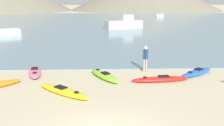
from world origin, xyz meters
TOP-DOWN VIEW (x-y plane):
  - bay_water at (0.00, 43.81)m, footprint 160.00×70.00m
  - kayak_on_sand_1 at (3.31, 6.19)m, footprint 3.41×0.99m
  - kayak_on_sand_4 at (0.13, 6.92)m, footprint 2.00×2.94m
  - kayak_on_sand_5 at (-4.18, 7.94)m, footprint 1.44×3.02m
  - kayak_on_sand_7 at (-1.91, 4.41)m, footprint 3.06×2.75m
  - kayak_on_sand_8 at (5.87, 7.49)m, footprint 2.66×2.32m
  - person_near_waterline at (2.76, 8.32)m, footprint 0.34×0.30m
  - moored_boat_0 at (15.08, 59.83)m, footprint 3.33×6.15m
  - moored_boat_2 at (3.39, 33.13)m, footprint 6.16×4.01m
  - moored_boat_3 at (-13.00, 25.91)m, footprint 4.98×4.18m

SIDE VIEW (x-z plane):
  - bay_water at x=0.00m, z-range 0.00..0.06m
  - kayak_on_sand_7 at x=-1.91m, z-range -0.02..0.32m
  - kayak_on_sand_1 at x=3.31m, z-range -0.02..0.32m
  - kayak_on_sand_8 at x=5.87m, z-range -0.02..0.35m
  - kayak_on_sand_5 at x=-4.18m, z-range -0.02..0.36m
  - kayak_on_sand_4 at x=0.13m, z-range -0.02..0.37m
  - moored_boat_3 at x=-13.00m, z-range 0.06..0.78m
  - moored_boat_0 at x=15.08m, z-range 0.06..0.93m
  - moored_boat_2 at x=3.39m, z-range -0.26..1.86m
  - person_near_waterline at x=2.76m, z-range 0.12..1.79m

